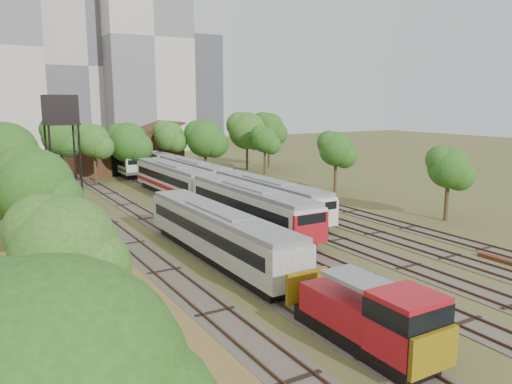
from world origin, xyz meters
TOP-DOWN VIEW (x-y plane):
  - ground at (0.00, 0.00)m, footprint 240.00×240.00m
  - dry_grass_patch at (-18.00, 8.00)m, footprint 14.00×60.00m
  - tracks at (-0.67, 25.00)m, footprint 24.60×80.00m
  - railcar_red_set at (-2.00, 25.63)m, footprint 2.93×34.58m
  - railcar_green_set at (2.00, 37.94)m, footprint 2.74×52.08m
  - railcar_rear at (-2.00, 55.94)m, footprint 2.78×16.08m
  - shunter_locomotive at (-8.00, -3.96)m, footprint 2.50×8.10m
  - old_grey_coach at (-8.00, 10.86)m, footprint 2.81×18.00m
  - water_tower at (-13.40, 35.67)m, footprint 3.27×3.27m
  - maintenance_shed at (-1.00, 57.98)m, footprint 16.45×11.55m
  - tree_band_left at (-19.47, 20.47)m, footprint 8.01×65.88m
  - tree_band_far at (3.57, 49.74)m, footprint 43.57×9.15m
  - tree_band_right at (15.35, 27.41)m, footprint 4.89×36.80m
  - tower_centre at (2.00, 100.00)m, footprint 20.00×18.00m
  - tower_right at (14.00, 92.00)m, footprint 18.00×16.00m
  - tower_far_right at (34.00, 110.00)m, footprint 12.00×12.00m

SIDE VIEW (x-z plane):
  - ground at x=0.00m, z-range 0.00..0.00m
  - dry_grass_patch at x=-18.00m, z-range 0.00..0.04m
  - tracks at x=-0.67m, z-range -0.05..0.14m
  - shunter_locomotive at x=-8.00m, z-range -0.09..3.18m
  - railcar_green_set at x=2.00m, z-range 0.10..3.48m
  - railcar_rear at x=-2.00m, z-range 0.10..3.54m
  - old_grey_coach at x=-8.00m, z-range 0.16..3.63m
  - railcar_red_set at x=-2.00m, z-range 0.10..3.72m
  - maintenance_shed at x=-1.00m, z-range -0.87..6.70m
  - tree_band_right at x=15.35m, z-range 1.46..8.64m
  - tree_band_left at x=-19.47m, z-range 0.76..9.59m
  - tree_band_far at x=3.57m, z-range 1.22..10.28m
  - water_tower at x=-13.40m, z-range 3.88..15.18m
  - tower_far_right at x=34.00m, z-range 0.00..28.00m
  - tower_centre at x=2.00m, z-range 0.00..36.00m
  - tower_right at x=14.00m, z-range 0.00..48.00m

